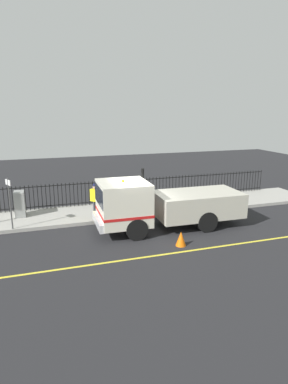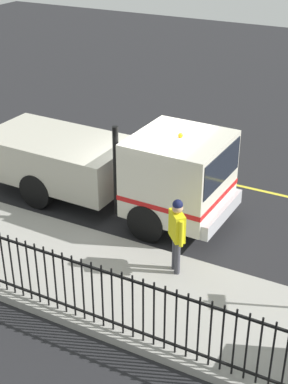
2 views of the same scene
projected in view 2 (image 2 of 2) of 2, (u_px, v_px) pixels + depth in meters
The scene contains 7 objects.
ground_plane at pixel (150, 216), 14.56m from camera, with size 50.46×50.46×0.00m, color #232326.
sidewalk_slab at pixel (86, 274), 12.16m from camera, with size 3.04×22.93×0.17m, color #A3A099.
lane_marking at pixel (192, 175), 16.68m from camera, with size 0.12×20.64×0.01m, color yellow.
work_truck at pixel (123, 165), 14.29m from camera, with size 2.40×6.98×2.73m.
worker_standing at pixel (177, 229), 11.62m from camera, with size 0.51×0.50×1.74m.
iron_fence at pixel (46, 276), 10.77m from camera, with size 0.04×19.53×1.38m.
traffic_cone at pixel (152, 166), 16.52m from camera, with size 0.43×0.43×0.61m, color orange.
Camera 2 is at (11.18, 5.80, 7.32)m, focal length 52.49 mm.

